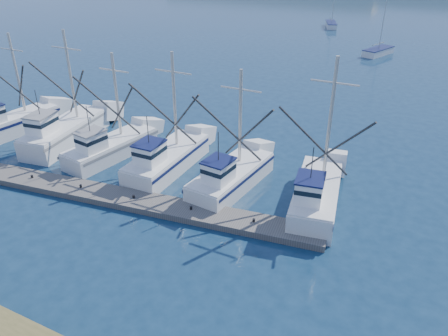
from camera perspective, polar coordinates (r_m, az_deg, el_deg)
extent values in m
plane|color=#0D253C|center=(22.09, -8.15, -15.88)|extent=(500.00, 500.00, 0.00)
cube|color=#595550|center=(30.25, -16.60, -3.09)|extent=(30.60, 5.84, 0.41)
cube|color=silver|center=(42.30, -25.60, 5.13)|extent=(3.21, 7.86, 1.52)
cylinder|color=#B7B2A8|center=(41.82, -25.42, 11.04)|extent=(0.22, 0.22, 6.80)
cube|color=silver|center=(38.65, -19.89, 4.33)|extent=(4.02, 9.02, 1.63)
cube|color=white|center=(36.74, -22.69, 5.26)|extent=(1.89, 2.34, 1.50)
cylinder|color=#B7B2A8|center=(38.20, -19.41, 11.30)|extent=(0.22, 0.22, 7.30)
cube|color=silver|center=(35.04, -14.47, 2.43)|extent=(3.63, 7.99, 1.29)
cube|color=white|center=(33.17, -16.91, 3.28)|extent=(1.70, 2.08, 1.50)
cylinder|color=#B7B2A8|center=(34.54, -13.85, 9.15)|extent=(0.22, 0.22, 6.53)
cube|color=silver|center=(32.22, -7.38, 0.93)|extent=(2.78, 7.97, 1.41)
cube|color=white|center=(30.11, -9.66, 1.83)|extent=(1.58, 1.96, 1.50)
cylinder|color=#B7B2A8|center=(31.63, -6.49, 8.72)|extent=(0.22, 0.22, 6.97)
cube|color=silver|center=(29.70, 0.98, -1.37)|extent=(3.35, 7.71, 1.34)
cube|color=white|center=(27.51, -0.73, -0.53)|extent=(1.68, 1.97, 1.50)
cylinder|color=#B7B2A8|center=(29.06, 2.14, 6.54)|extent=(0.22, 0.22, 6.54)
cube|color=silver|center=(28.12, 11.97, -3.65)|extent=(3.85, 8.11, 1.52)
cube|color=white|center=(25.68, 11.08, -2.88)|extent=(1.80, 2.12, 1.50)
cylinder|color=#B7B2A8|center=(27.25, 13.70, 6.05)|extent=(0.22, 0.22, 7.78)
cube|color=silver|center=(69.52, 19.47, 14.12)|extent=(3.80, 6.10, 0.90)
cylinder|color=#B7B2A8|center=(69.07, 20.06, 17.41)|extent=(0.12, 0.12, 7.20)
cube|color=silver|center=(89.83, 13.80, 17.69)|extent=(3.46, 5.95, 0.90)
cylinder|color=#B7B2A8|center=(89.55, 14.16, 20.25)|extent=(0.12, 0.12, 7.20)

